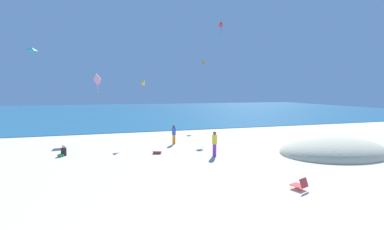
# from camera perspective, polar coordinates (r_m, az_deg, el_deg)

# --- Properties ---
(ground_plane) EXTENTS (120.00, 120.00, 0.00)m
(ground_plane) POSITION_cam_1_polar(r_m,az_deg,el_deg) (18.91, -3.75, -7.99)
(ground_plane) COLOR beige
(ocean_water) EXTENTS (120.00, 60.00, 0.05)m
(ocean_water) POSITION_cam_1_polar(r_m,az_deg,el_deg) (57.62, -12.13, 0.90)
(ocean_water) COLOR #236084
(ocean_water) RESTS_ON ground_plane
(dune_mound) EXTENTS (7.99, 5.59, 2.29)m
(dune_mound) POSITION_cam_1_polar(r_m,az_deg,el_deg) (20.82, 29.01, -7.42)
(dune_mound) COLOR beige
(dune_mound) RESTS_ON ground_plane
(beach_chair_far_left) EXTENTS (0.68, 0.76, 0.56)m
(beach_chair_far_left) POSITION_cam_1_polar(r_m,az_deg,el_deg) (12.62, 22.98, -14.03)
(beach_chair_far_left) COLOR #D13D3D
(beach_chair_far_left) RESTS_ON ground_plane
(cooler_box) EXTENTS (0.65, 0.50, 0.22)m
(cooler_box) POSITION_cam_1_polar(r_m,az_deg,el_deg) (18.22, -7.76, -8.18)
(cooler_box) COLOR red
(cooler_box) RESTS_ON ground_plane
(person_0) EXTENTS (0.59, 0.65, 0.73)m
(person_0) POSITION_cam_1_polar(r_m,az_deg,el_deg) (19.47, -26.78, -7.35)
(person_0) COLOR black
(person_0) RESTS_ON ground_plane
(person_2) EXTENTS (0.45, 0.45, 1.59)m
(person_2) POSITION_cam_1_polar(r_m,az_deg,el_deg) (21.14, -4.06, -4.04)
(person_2) COLOR orange
(person_2) RESTS_ON ground_plane
(person_3) EXTENTS (0.52, 0.63, 0.71)m
(person_3) POSITION_cam_1_polar(r_m,az_deg,el_deg) (20.38, 22.49, -6.67)
(person_3) COLOR white
(person_3) RESTS_ON ground_plane
(person_4) EXTENTS (0.39, 0.39, 1.67)m
(person_4) POSITION_cam_1_polar(r_m,az_deg,el_deg) (17.27, 5.05, -6.00)
(person_4) COLOR purple
(person_4) RESTS_ON ground_plane
(kite_pink) EXTENTS (0.76, 0.90, 1.80)m
(kite_pink) POSITION_cam_1_polar(r_m,az_deg,el_deg) (25.60, -20.37, 7.35)
(kite_pink) COLOR pink
(kite_yellow) EXTENTS (0.66, 0.66, 1.05)m
(kite_yellow) POSITION_cam_1_polar(r_m,az_deg,el_deg) (22.63, -10.74, 7.21)
(kite_yellow) COLOR yellow
(kite_orange) EXTENTS (0.66, 0.65, 1.04)m
(kite_orange) POSITION_cam_1_polar(r_m,az_deg,el_deg) (32.44, 2.64, 11.74)
(kite_orange) COLOR orange
(kite_red) EXTENTS (0.90, 0.87, 1.81)m
(kite_red) POSITION_cam_1_polar(r_m,az_deg,el_deg) (31.08, 6.48, 19.64)
(kite_red) COLOR red
(kite_teal) EXTENTS (0.94, 0.91, 1.47)m
(kite_teal) POSITION_cam_1_polar(r_m,az_deg,el_deg) (26.75, -32.13, 12.35)
(kite_teal) COLOR #1EADAD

